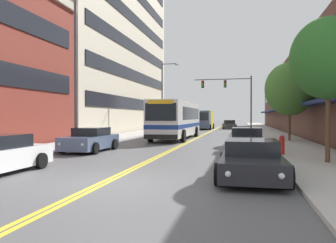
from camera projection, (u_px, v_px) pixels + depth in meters
name	position (u px, v px, depth m)	size (l,w,h in m)	color
ground_plane	(212.00, 131.00, 45.79)	(240.00, 240.00, 0.00)	#565659
sidewalk_left	(161.00, 130.00, 47.39)	(3.65, 106.00, 0.12)	#B2ADA5
sidewalk_right	(266.00, 131.00, 44.19)	(3.65, 106.00, 0.12)	#B2ADA5
centre_line	(212.00, 131.00, 45.79)	(0.34, 106.00, 0.01)	yellow
office_tower_left	(94.00, 24.00, 43.98)	(12.08, 31.41, 28.84)	beige
storefront_row_right	(315.00, 97.00, 42.80)	(9.10, 68.00, 9.09)	brown
city_bus	(177.00, 118.00, 29.28)	(2.89, 12.13, 3.23)	silver
car_slate_blue_parked_left_mid	(90.00, 140.00, 18.61)	(2.07, 4.43, 1.35)	#475675
car_red_parked_left_far	(174.00, 127.00, 41.60)	(2.10, 4.38, 1.25)	maroon
car_charcoal_parked_right_foreground	(252.00, 160.00, 10.50)	(2.13, 4.62, 1.22)	#232328
car_silver_parked_right_mid	(247.00, 140.00, 18.59)	(2.14, 4.46, 1.34)	#B7B7BC
car_champagne_moving_lead	(229.00, 124.00, 62.79)	(2.20, 4.64, 1.31)	beige
car_dark_grey_moving_second	(230.00, 125.00, 52.69)	(2.21, 4.32, 1.41)	#38383D
box_truck	(204.00, 119.00, 51.22)	(2.68, 7.53, 2.87)	#475675
traffic_signal_mast	(232.00, 92.00, 41.42)	(7.23, 0.38, 7.09)	#47474C
street_lamp_left_near	(79.00, 59.00, 18.70)	(1.91, 0.28, 9.07)	#47474C
street_lamp_left_far	(164.00, 92.00, 39.25)	(2.10, 0.28, 8.43)	#47474C
street_tree_right_near	(328.00, 58.00, 13.30)	(3.04, 3.04, 5.91)	brown
street_tree_right_mid	(290.00, 89.00, 25.35)	(3.77, 3.77, 6.08)	brown
fire_hydrant	(282.00, 145.00, 16.07)	(0.34, 0.26, 0.94)	red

